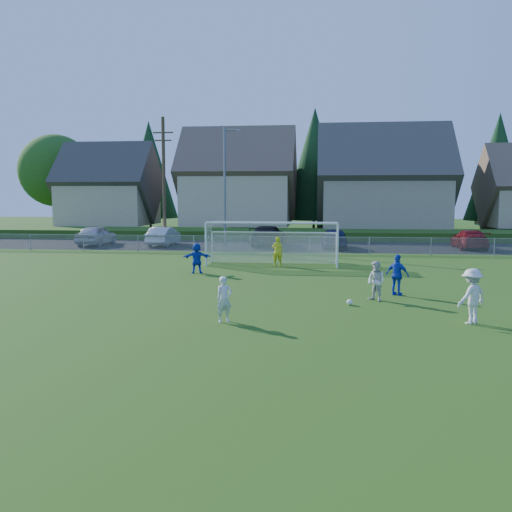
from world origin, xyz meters
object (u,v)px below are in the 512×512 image
object	(u,v)px
player_blue_b	(197,258)
goalkeeper	(277,251)
car_d	(268,236)
car_g	(469,239)
car_e	(334,238)
car_b	(164,236)
player_white_b	(376,281)
car_a	(96,235)
player_blue_a	(397,275)
player_white_a	(224,299)
player_white_c	(472,296)
soccer_goal	(272,236)
soccer_ball	(350,302)

from	to	relation	value
player_blue_b	goalkeeper	world-z (taller)	goalkeeper
car_d	car_g	xyz separation A→B (m)	(15.09, -0.49, -0.10)
car_d	car_e	xyz separation A→B (m)	(5.12, -1.17, -0.03)
car_b	player_white_b	bearing A→B (deg)	125.24
car_a	car_b	distance (m)	5.47
player_blue_a	car_b	world-z (taller)	player_blue_a
goalkeeper	car_d	size ratio (longest dim) A/B	0.30
player_white_a	player_white_b	distance (m)	6.47
player_white_b	player_white_c	size ratio (longest dim) A/B	0.87
player_blue_a	car_g	world-z (taller)	player_blue_a
player_white_a	car_a	xyz separation A→B (m)	(-14.77, 24.86, 0.07)
player_blue_a	car_b	size ratio (longest dim) A/B	0.36
goalkeeper	player_white_c	bearing A→B (deg)	104.58
car_d	car_e	size ratio (longest dim) A/B	1.23
car_a	car_g	bearing A→B (deg)	-178.98
car_b	car_e	xyz separation A→B (m)	(13.33, -0.61, 0.03)
player_blue_b	car_g	bearing A→B (deg)	-150.60
car_d	player_blue_a	bearing A→B (deg)	112.58
player_white_a	player_blue_b	size ratio (longest dim) A/B	0.93
car_e	car_g	world-z (taller)	car_e
car_a	soccer_goal	size ratio (longest dim) A/B	0.63
player_white_b	goalkeeper	world-z (taller)	goalkeeper
soccer_goal	car_g	bearing A→B (deg)	38.48
player_blue_a	car_g	bearing A→B (deg)	-78.19
player_blue_a	car_a	bearing A→B (deg)	-9.51
soccer_goal	player_white_a	bearing A→B (deg)	-91.12
soccer_ball	car_e	world-z (taller)	car_e
player_white_a	car_a	distance (m)	28.91
goalkeeper	car_e	size ratio (longest dim) A/B	0.37
player_blue_b	soccer_goal	world-z (taller)	soccer_goal
player_blue_a	car_a	world-z (taller)	player_blue_a
player_white_a	soccer_goal	xyz separation A→B (m)	(0.28, 14.24, 0.90)
car_b	car_d	bearing A→B (deg)	-175.21
player_white_a	car_b	world-z (taller)	car_b
car_b	car_e	size ratio (longest dim) A/B	0.99
car_b	car_g	size ratio (longest dim) A/B	0.92
soccer_ball	player_white_a	size ratio (longest dim) A/B	0.15
player_blue_a	car_b	distance (m)	25.03
player_white_b	soccer_goal	world-z (taller)	soccer_goal
player_blue_a	car_g	size ratio (longest dim) A/B	0.33
player_blue_a	car_d	xyz separation A→B (m)	(-7.13, 20.33, -0.01)
player_white_c	car_b	bearing A→B (deg)	-91.96
player_white_c	goalkeeper	xyz separation A→B (m)	(-7.03, 13.02, -0.03)
car_e	soccer_goal	world-z (taller)	soccer_goal
soccer_ball	goalkeeper	size ratio (longest dim) A/B	0.13
soccer_ball	car_g	xyz separation A→B (m)	(9.94, 22.06, 0.60)
goalkeeper	car_g	xyz separation A→B (m)	(13.40, 11.46, -0.12)
player_white_c	car_e	xyz separation A→B (m)	(-3.62, 23.80, -0.09)
player_white_b	player_white_a	bearing A→B (deg)	-94.43
car_a	player_white_b	bearing A→B (deg)	134.03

